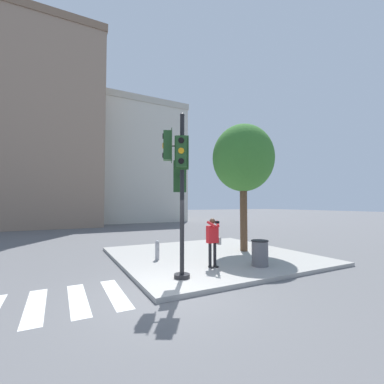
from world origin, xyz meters
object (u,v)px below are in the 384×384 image
object	(u,v)px
street_tree	(243,159)
trash_bin	(260,253)
person_photographer	(213,238)
traffic_signal_pole	(178,176)
fire_hydrant	(157,250)

from	to	relation	value
street_tree	trash_bin	world-z (taller)	street_tree
person_photographer	street_tree	distance (m)	4.93
traffic_signal_pole	person_photographer	size ratio (longest dim) A/B	2.94
person_photographer	street_tree	xyz separation A→B (m)	(2.99, 1.97, 3.40)
person_photographer	street_tree	bearing A→B (deg)	33.39
traffic_signal_pole	trash_bin	xyz separation A→B (m)	(3.26, -0.01, -2.64)
person_photographer	fire_hydrant	distance (m)	2.55
fire_hydrant	trash_bin	world-z (taller)	trash_bin
trash_bin	fire_hydrant	bearing A→B (deg)	137.41
traffic_signal_pole	fire_hydrant	xyz separation A→B (m)	(0.32, 2.70, -2.72)
traffic_signal_pole	fire_hydrant	distance (m)	3.85
street_tree	fire_hydrant	bearing A→B (deg)	178.68
street_tree	fire_hydrant	world-z (taller)	street_tree
person_photographer	trash_bin	bearing A→B (deg)	-21.75
traffic_signal_pole	trash_bin	size ratio (longest dim) A/B	5.50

